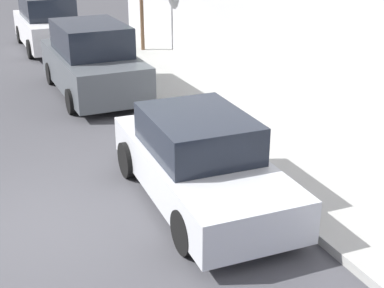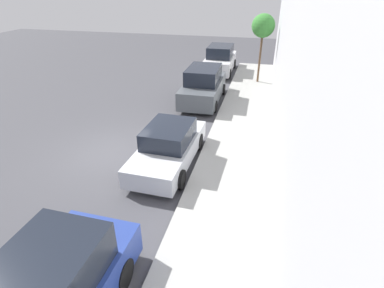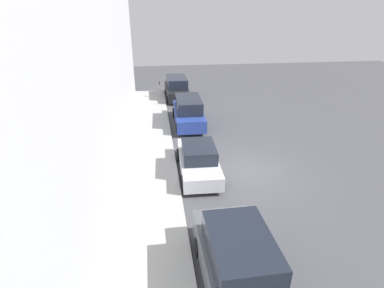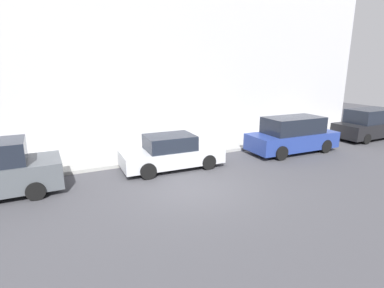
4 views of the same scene
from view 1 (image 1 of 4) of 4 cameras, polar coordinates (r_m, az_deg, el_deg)
name	(u,v)px [view 1 (image 1 of 4)]	position (r m, az deg, el deg)	size (l,w,h in m)	color
ground_plane	(56,223)	(8.98, -14.29, -8.13)	(60.00, 60.00, 0.00)	#424247
sidewalk	(308,168)	(10.64, 12.30, -2.47)	(2.73, 32.00, 0.15)	#9E9E99
parked_sedan_third	(199,161)	(9.10, 0.75, -1.82)	(1.93, 4.55, 1.54)	#B7BABF
parked_suv_fourth	(92,61)	(15.27, -10.60, 8.68)	(2.08, 4.83, 1.98)	#4C5156
parked_suv_fifth	(48,24)	(21.60, -15.07, 12.27)	(2.08, 4.82, 1.98)	silver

